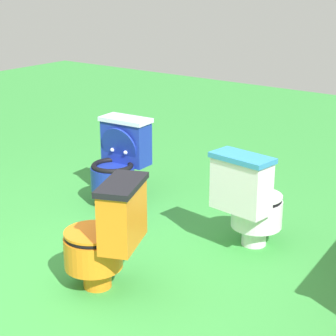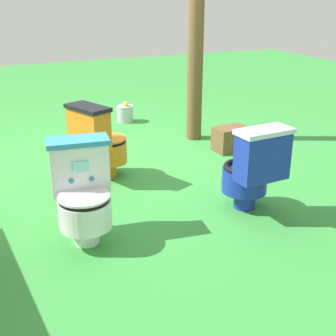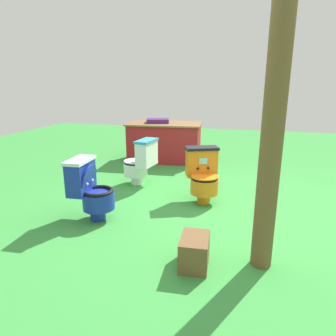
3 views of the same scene
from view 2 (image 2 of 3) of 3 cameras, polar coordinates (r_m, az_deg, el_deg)
name	(u,v)px [view 2 (image 2 of 3)]	position (r m, az deg, el deg)	size (l,w,h in m)	color
ground	(118,161)	(4.85, -6.26, 0.86)	(14.00, 14.00, 0.00)	green
toilet_orange	(99,141)	(4.32, -8.53, 3.34)	(0.56, 0.61, 0.73)	orange
toilet_blue	(253,168)	(3.68, 10.49, -0.04)	(0.52, 0.45, 0.73)	#192D9E
toilet_white	(83,191)	(3.28, -10.60, -2.89)	(0.54, 0.46, 0.73)	white
wooden_post	(196,43)	(5.34, 3.46, 15.26)	(0.18, 0.18, 2.24)	brown
small_crate	(230,139)	(5.14, 7.78, 3.60)	(0.36, 0.24, 0.27)	brown
lemon_bucket	(125,113)	(6.26, -5.38, 6.82)	(0.22, 0.22, 0.28)	#B7B7BF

